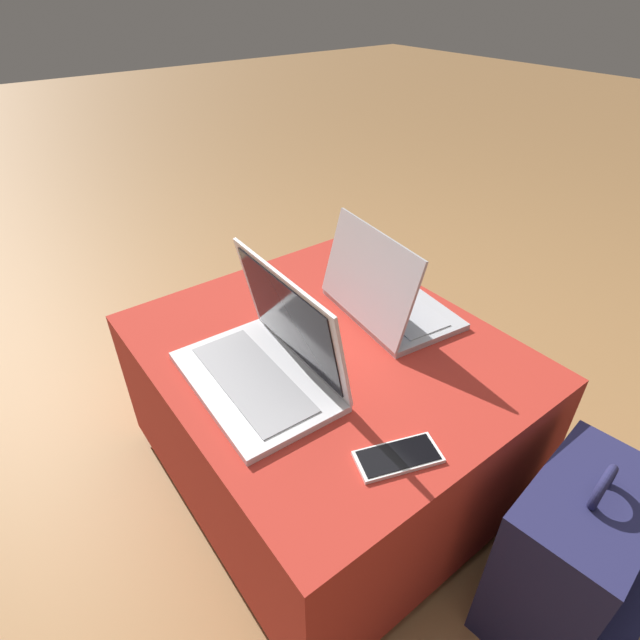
% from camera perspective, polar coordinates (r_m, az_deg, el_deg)
% --- Properties ---
extents(ground_plane, '(14.00, 14.00, 0.00)m').
position_cam_1_polar(ground_plane, '(1.48, 0.64, -16.68)').
color(ground_plane, '#9E7042').
extents(ottoman, '(0.87, 0.75, 0.45)m').
position_cam_1_polar(ottoman, '(1.31, 0.70, -10.59)').
color(ottoman, maroon).
rests_on(ottoman, ground_plane).
extents(laptop_near, '(0.38, 0.25, 0.25)m').
position_cam_1_polar(laptop_near, '(1.05, -6.11, -4.46)').
color(laptop_near, silver).
rests_on(laptop_near, ottoman).
extents(laptop_far, '(0.35, 0.27, 0.23)m').
position_cam_1_polar(laptop_far, '(1.25, 7.39, 2.58)').
color(laptop_far, '#B7B7BC').
rests_on(laptop_far, ottoman).
extents(cell_phone, '(0.12, 0.17, 0.01)m').
position_cam_1_polar(cell_phone, '(0.94, 8.91, -15.19)').
color(cell_phone, white).
rests_on(cell_phone, ottoman).
extents(backpack, '(0.29, 0.35, 0.47)m').
position_cam_1_polar(backpack, '(1.22, 26.84, -23.52)').
color(backpack, '#23234C').
rests_on(backpack, ground_plane).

